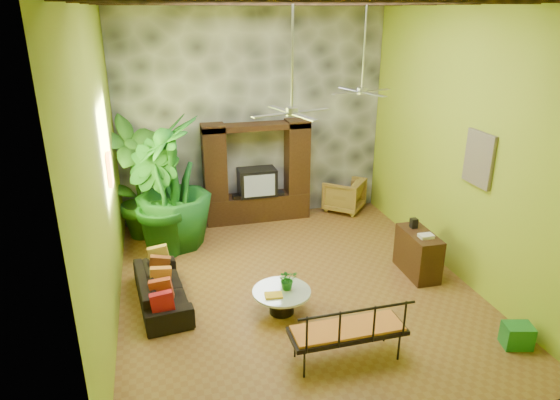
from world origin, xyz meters
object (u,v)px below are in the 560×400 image
object	(u,v)px
entertainment_center	(257,180)
wicker_armchair	(344,195)
ceiling_fan_front	(292,98)
side_console	(418,253)
sofa	(162,289)
coffee_table	(282,298)
ceiling_fan_back	(362,80)
iron_bench	(350,329)
tall_plant_a	(135,179)
tall_plant_b	(157,200)
tall_plant_c	(173,183)
green_bin	(517,336)

from	to	relation	value
entertainment_center	wicker_armchair	xyz separation A→B (m)	(2.16, 0.01, -0.57)
ceiling_fan_front	side_console	xyz separation A→B (m)	(2.51, 0.27, -2.99)
sofa	coffee_table	world-z (taller)	sofa
ceiling_fan_back	coffee_table	distance (m)	4.22
entertainment_center	wicker_armchair	distance (m)	2.23
coffee_table	iron_bench	distance (m)	1.55
side_console	tall_plant_a	bearing A→B (deg)	150.68
tall_plant_a	tall_plant_b	world-z (taller)	tall_plant_a
ceiling_fan_back	tall_plant_a	xyz separation A→B (m)	(-4.25, 1.61, -2.09)
ceiling_fan_front	coffee_table	size ratio (longest dim) A/B	1.98
tall_plant_c	green_bin	xyz separation A→B (m)	(4.56, -4.68, -1.18)
tall_plant_c	side_console	world-z (taller)	tall_plant_c
ceiling_fan_back	iron_bench	distance (m)	4.64
tall_plant_c	side_console	bearing A→B (deg)	-29.29
sofa	wicker_armchair	xyz separation A→B (m)	(4.46, 3.12, 0.12)
iron_bench	sofa	bearing A→B (deg)	137.96
wicker_armchair	iron_bench	world-z (taller)	iron_bench
wicker_armchair	tall_plant_b	distance (m)	4.61
tall_plant_b	coffee_table	size ratio (longest dim) A/B	2.38
side_console	tall_plant_c	bearing A→B (deg)	152.02
tall_plant_a	side_console	distance (m)	5.84
tall_plant_b	coffee_table	distance (m)	3.38
ceiling_fan_back	side_console	bearing A→B (deg)	-61.83
iron_bench	side_console	size ratio (longest dim) A/B	1.59
coffee_table	green_bin	xyz separation A→B (m)	(3.09, -1.71, -0.08)
tall_plant_a	side_console	world-z (taller)	tall_plant_a
iron_bench	side_console	xyz separation A→B (m)	(2.17, 2.01, -0.12)
coffee_table	side_console	size ratio (longest dim) A/B	0.91
sofa	tall_plant_b	distance (m)	2.14
ceiling_fan_front	iron_bench	distance (m)	3.38
ceiling_fan_front	green_bin	bearing A→B (deg)	-35.59
wicker_armchair	tall_plant_a	xyz separation A→B (m)	(-4.81, -0.34, 0.91)
ceiling_fan_front	tall_plant_a	distance (m)	4.54
tall_plant_a	ceiling_fan_back	bearing A→B (deg)	-20.71
tall_plant_b	ceiling_fan_front	bearing A→B (deg)	-49.34
tall_plant_a	coffee_table	xyz separation A→B (m)	(2.21, -3.54, -1.06)
entertainment_center	sofa	bearing A→B (deg)	-126.48
ceiling_fan_front	wicker_armchair	world-z (taller)	ceiling_fan_front
entertainment_center	ceiling_fan_front	bearing A→B (deg)	-93.24
sofa	side_console	distance (m)	4.62
ceiling_fan_front	tall_plant_a	world-z (taller)	ceiling_fan_front
entertainment_center	tall_plant_a	distance (m)	2.69
tall_plant_b	green_bin	distance (m)	6.67
tall_plant_b	tall_plant_c	bearing A→B (deg)	36.72
ceiling_fan_front	ceiling_fan_back	world-z (taller)	same
side_console	green_bin	xyz separation A→B (m)	(0.34, -2.31, -0.24)
iron_bench	entertainment_center	bearing A→B (deg)	91.14
tall_plant_c	sofa	bearing A→B (deg)	-99.92
tall_plant_b	entertainment_center	bearing A→B (deg)	27.05
ceiling_fan_front	tall_plant_c	distance (m)	3.76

